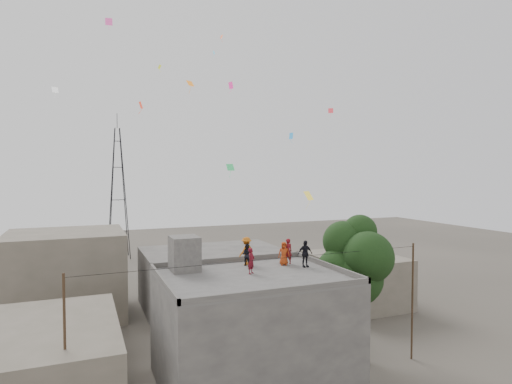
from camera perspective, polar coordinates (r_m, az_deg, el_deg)
ground at (r=26.32m, az=-0.55°, el=-24.06°), size 140.00×140.00×0.00m
main_building at (r=25.11m, az=-0.55°, el=-17.83°), size 10.00×8.00×6.10m
parapet at (r=24.18m, az=-0.55°, el=-10.70°), size 10.00×8.00×0.30m
stair_head_box at (r=25.52m, az=-9.52°, el=-8.08°), size 1.60×1.80×2.00m
neighbor_west at (r=25.89m, az=-27.31°, el=-19.95°), size 8.00×10.00×4.00m
neighbor_north at (r=38.57m, az=-5.60°, el=-11.42°), size 12.00×9.00×5.00m
neighbor_northwest at (r=38.78m, az=-24.03°, el=-10.03°), size 9.00×8.00×7.00m
neighbor_east at (r=40.29m, az=13.07°, el=-11.30°), size 7.00×8.00×4.40m
tree at (r=28.21m, az=13.21°, el=-9.16°), size 4.90×4.60×9.10m
utility_line at (r=23.94m, az=1.77°, el=-16.88°), size 20.12×0.62×7.40m
transmission_tower at (r=62.11m, az=-17.91°, el=-0.11°), size 2.97×2.97×20.01m
person_red_adult at (r=27.05m, az=4.24°, el=-7.88°), size 0.62×0.44×1.60m
person_orange_child at (r=26.73m, az=3.74°, el=-8.18°), size 0.81×0.66×1.44m
person_dark_child at (r=26.57m, az=-1.23°, el=-8.35°), size 0.82×0.81×1.34m
person_dark_adult at (r=26.27m, az=6.56°, el=-8.18°), size 0.96×0.42×1.62m
person_orange_adult at (r=26.75m, az=-1.29°, el=-7.85°), size 1.28×1.05×1.73m
person_red_child at (r=24.43m, az=-0.64°, el=-9.17°), size 0.63×0.62×1.46m
kites at (r=30.06m, az=-5.20°, el=11.32°), size 21.51×17.77×12.91m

